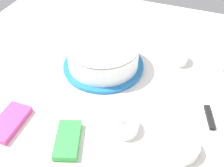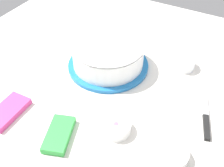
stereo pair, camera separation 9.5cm
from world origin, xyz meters
The scene contains 8 objects.
ground_plane centered at (0.00, 0.00, 0.00)m, with size 1.54×1.54×0.00m, color silver.
frosted_cake centered at (0.17, 0.12, 0.05)m, with size 0.31×0.31×0.11m.
spreading_knife centered at (0.10, -0.28, 0.01)m, with size 0.23×0.09×0.01m.
sprinkle_bowl_blue centered at (0.31, -0.13, 0.02)m, with size 0.09×0.09×0.04m.
sprinkle_bowl_rainbow centered at (-0.10, -0.23, 0.02)m, with size 0.10×0.10×0.03m.
sprinkle_bowl_pink centered at (-0.09, -0.05, 0.02)m, with size 0.09×0.09×0.03m.
candy_box_lower centered at (-0.19, 0.08, 0.01)m, with size 0.13×0.07×0.02m, color green.
candy_box_upper centered at (-0.19, 0.28, 0.01)m, with size 0.15×0.08×0.02m, color #E53D8E.
Camera 2 is at (-0.56, -0.30, 0.68)m, focal length 44.75 mm.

